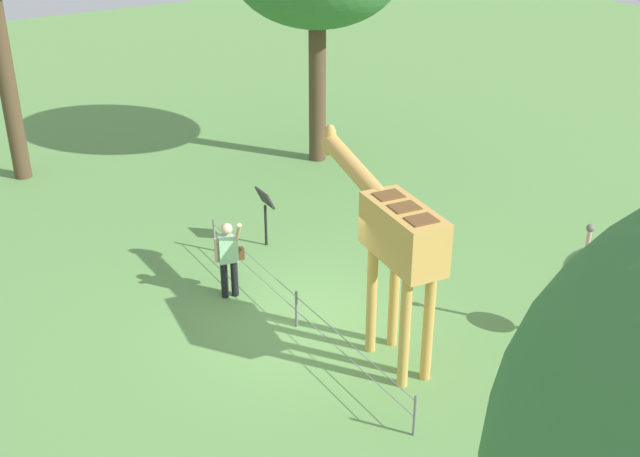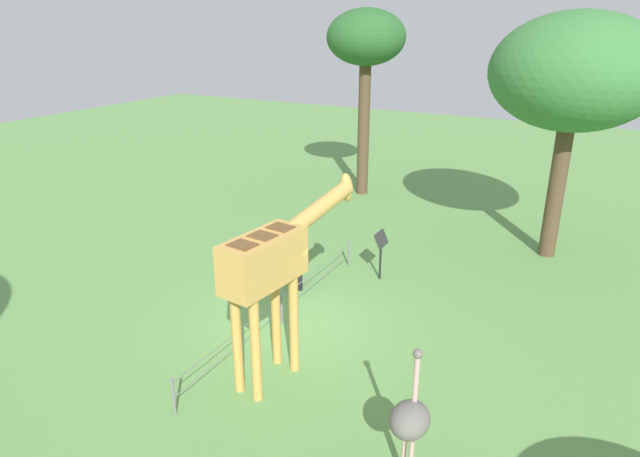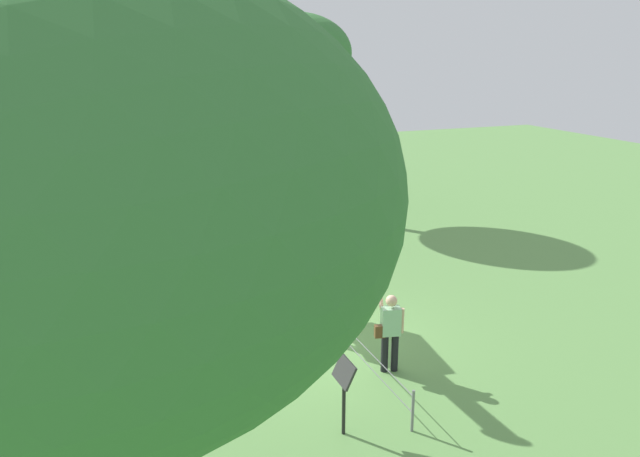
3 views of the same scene
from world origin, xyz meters
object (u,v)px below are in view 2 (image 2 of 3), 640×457
(tree_northeast, at_px, (366,42))
(info_sign, at_px, (381,246))
(giraffe, at_px, (275,262))
(tree_east, at_px, (575,74))
(visitor, at_px, (297,256))
(ostrich, at_px, (410,420))

(tree_northeast, distance_m, info_sign, 9.00)
(giraffe, distance_m, tree_northeast, 12.48)
(tree_east, height_order, tree_northeast, tree_northeast)
(tree_northeast, bearing_deg, visitor, -166.74)
(giraffe, bearing_deg, visitor, 24.56)
(tree_northeast, relative_size, info_sign, 5.18)
(ostrich, bearing_deg, info_sign, 25.79)
(tree_east, distance_m, tree_northeast, 7.86)
(giraffe, height_order, ostrich, giraffe)
(tree_east, bearing_deg, visitor, 135.31)
(ostrich, bearing_deg, giraffe, 65.24)
(ostrich, distance_m, tree_northeast, 15.24)
(tree_east, bearing_deg, info_sign, 136.04)
(ostrich, bearing_deg, tree_northeast, 26.89)
(tree_northeast, height_order, info_sign, tree_northeast)
(giraffe, relative_size, tree_northeast, 0.55)
(info_sign, bearing_deg, giraffe, 178.04)
(ostrich, height_order, tree_east, tree_east)
(visitor, height_order, tree_east, tree_east)
(giraffe, distance_m, ostrich, 3.67)
(giraffe, xyz_separation_m, tree_northeast, (11.54, 3.43, 3.31))
(visitor, distance_m, ostrich, 6.57)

